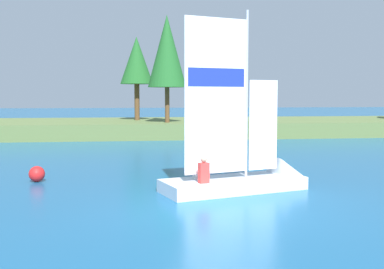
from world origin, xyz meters
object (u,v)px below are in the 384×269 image
(sailboat, at_px, (258,175))
(shoreline_tree_centre, at_px, (167,51))
(channel_buoy, at_px, (37,174))
(shoreline_tree_midleft, at_px, (137,61))

(sailboat, bearing_deg, shoreline_tree_centre, 77.69)
(sailboat, relative_size, channel_buoy, 11.23)
(shoreline_tree_midleft, bearing_deg, shoreline_tree_centre, -59.14)
(shoreline_tree_centre, bearing_deg, channel_buoy, -109.29)
(channel_buoy, bearing_deg, shoreline_tree_centre, 70.71)
(shoreline_tree_centre, relative_size, channel_buoy, 13.78)
(shoreline_tree_midleft, height_order, channel_buoy, shoreline_tree_midleft)
(shoreline_tree_centre, distance_m, channel_buoy, 17.59)
(shoreline_tree_centre, relative_size, sailboat, 1.23)
(shoreline_tree_midleft, xyz_separation_m, channel_buoy, (-3.53, -19.08, -5.11))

